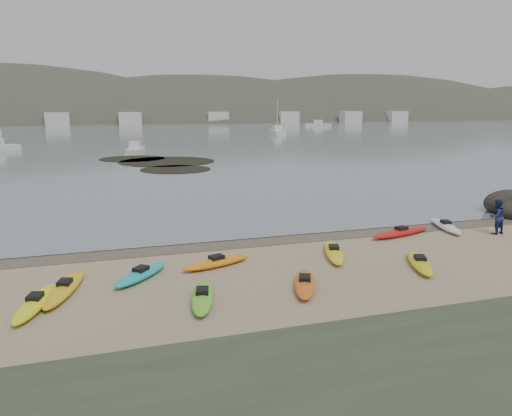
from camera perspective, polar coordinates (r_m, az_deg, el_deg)
name	(u,v)px	position (r m, az deg, el deg)	size (l,w,h in m)	color
ground	(256,239)	(23.89, 0.00, -3.52)	(600.00, 600.00, 0.00)	tan
wet_sand	(258,240)	(23.61, 0.22, -3.70)	(60.00, 60.00, 0.00)	brown
water	(108,115)	(322.12, -16.56, 10.11)	(1200.00, 1200.00, 0.00)	slate
kayaks	(277,263)	(19.74, 2.41, -6.32)	(20.50, 9.10, 0.34)	#F9F715
person_east	(496,217)	(27.29, 25.79, -0.90)	(0.85, 0.66, 1.74)	navy
kelp_mats	(159,162)	(56.45, -11.03, 5.13)	(12.70, 18.74, 0.04)	black
moored_boats	(147,133)	(107.97, -12.36, 8.39)	(94.18, 73.79, 1.25)	silver
far_hills	(209,156)	(221.97, -5.43, 5.91)	(550.00, 135.00, 80.00)	#384235
far_town	(138,118)	(167.54, -13.30, 9.93)	(199.00, 5.00, 4.00)	beige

